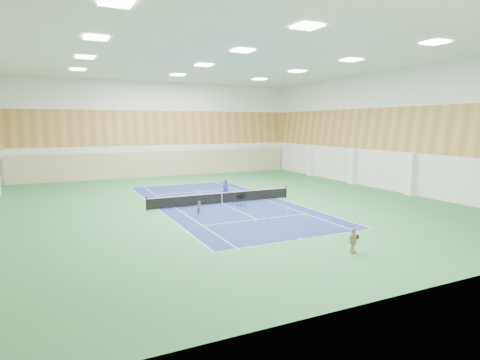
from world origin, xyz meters
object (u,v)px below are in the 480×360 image
at_px(tennis_net, 222,197).
at_px(coach, 225,188).
at_px(child_apron, 353,241).
at_px(ball_cart, 241,200).
at_px(child_court, 200,208).

distance_m(tennis_net, coach, 3.03).
distance_m(child_apron, ball_cart, 13.58).
bearing_deg(tennis_net, ball_cart, -55.85).
relative_size(child_apron, ball_cart, 1.41).
bearing_deg(child_apron, tennis_net, 80.17).
xyz_separation_m(child_court, child_apron, (4.11, -12.10, 0.16)).
bearing_deg(ball_cart, child_court, 179.39).
xyz_separation_m(coach, ball_cart, (-0.42, -4.19, -0.35)).
xyz_separation_m(coach, child_court, (-4.58, -5.67, -0.32)).
relative_size(tennis_net, child_court, 12.75).
distance_m(tennis_net, child_court, 4.35).
height_order(tennis_net, ball_cart, tennis_net).
relative_size(coach, child_apron, 1.23).
xyz_separation_m(tennis_net, ball_cart, (1.06, -1.56, -0.08)).
relative_size(coach, child_court, 1.63).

